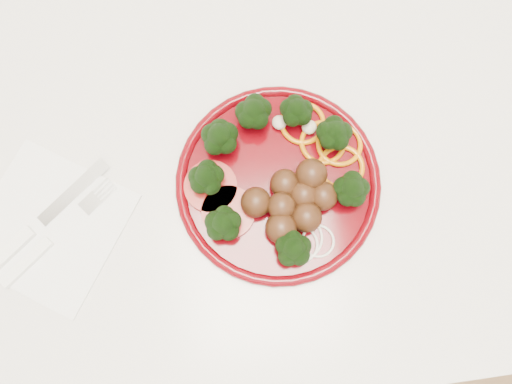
{
  "coord_description": "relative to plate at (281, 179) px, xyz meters",
  "views": [
    {
      "loc": [
        0.08,
        1.53,
        1.53
      ],
      "look_at": [
        0.1,
        1.66,
        0.92
      ],
      "focal_mm": 35.0,
      "sensor_mm": 36.0,
      "label": 1
    }
  ],
  "objects": [
    {
      "name": "counter",
      "position": [
        -0.13,
        0.03,
        -0.47
      ],
      "size": [
        2.4,
        0.6,
        0.9
      ],
      "color": "silver",
      "rests_on": "ground"
    },
    {
      "name": "knife",
      "position": [
        -0.32,
        -0.02,
        -0.01
      ],
      "size": [
        0.17,
        0.14,
        0.01
      ],
      "rotation": [
        0.0,
        0.0,
        0.67
      ],
      "color": "silver",
      "rests_on": "napkin"
    },
    {
      "name": "fork",
      "position": [
        -0.31,
        -0.05,
        -0.01
      ],
      "size": [
        0.15,
        0.12,
        0.01
      ],
      "rotation": [
        0.0,
        0.0,
        0.67
      ],
      "color": "white",
      "rests_on": "napkin"
    },
    {
      "name": "plate",
      "position": [
        0.0,
        0.0,
        0.0
      ],
      "size": [
        0.26,
        0.26,
        0.06
      ],
      "rotation": [
        0.0,
        0.0,
        0.22
      ],
      "color": "#4F0208",
      "rests_on": "counter"
    },
    {
      "name": "napkin",
      "position": [
        -0.3,
        -0.02,
        -0.02
      ],
      "size": [
        0.24,
        0.24,
        0.0
      ],
      "primitive_type": "cube",
      "rotation": [
        0.0,
        0.0,
        0.98
      ],
      "color": "white",
      "rests_on": "counter"
    }
  ]
}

